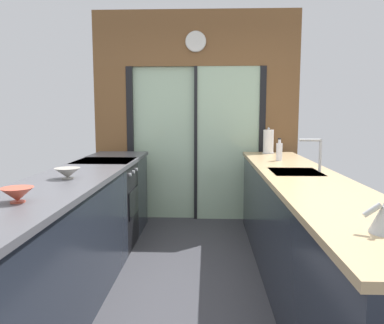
% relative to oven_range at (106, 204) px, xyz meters
% --- Properties ---
extents(ground_plane, '(5.04, 7.60, 0.02)m').
position_rel_oven_range_xyz_m(ground_plane, '(0.91, -0.65, -0.47)').
color(ground_plane, '#38383D').
extents(back_wall_unit, '(2.64, 0.12, 2.70)m').
position_rel_oven_range_xyz_m(back_wall_unit, '(0.91, 1.15, 1.07)').
color(back_wall_unit, brown).
rests_on(back_wall_unit, ground_plane).
extents(left_counter_run, '(0.62, 3.80, 0.92)m').
position_rel_oven_range_xyz_m(left_counter_run, '(-0.00, -1.12, 0.01)').
color(left_counter_run, '#1E232D').
rests_on(left_counter_run, ground_plane).
extents(right_counter_run, '(0.62, 3.80, 0.92)m').
position_rel_oven_range_xyz_m(right_counter_run, '(1.82, -0.95, 0.01)').
color(right_counter_run, '#1E232D').
rests_on(right_counter_run, ground_plane).
extents(sink_faucet, '(0.19, 0.02, 0.28)m').
position_rel_oven_range_xyz_m(sink_faucet, '(1.97, -0.70, 0.65)').
color(sink_faucet, '#B7BABC').
rests_on(sink_faucet, right_counter_run).
extents(oven_range, '(0.60, 0.60, 0.92)m').
position_rel_oven_range_xyz_m(oven_range, '(0.00, 0.00, 0.00)').
color(oven_range, black).
rests_on(oven_range, ground_plane).
extents(mixing_bowl_near, '(0.18, 0.18, 0.08)m').
position_rel_oven_range_xyz_m(mixing_bowl_near, '(0.02, -1.90, 0.51)').
color(mixing_bowl_near, '#BC4C38').
rests_on(mixing_bowl_near, left_counter_run).
extents(mixing_bowl_far, '(0.19, 0.19, 0.08)m').
position_rel_oven_range_xyz_m(mixing_bowl_far, '(0.02, -1.13, 0.51)').
color(mixing_bowl_far, gray).
rests_on(mixing_bowl_far, left_counter_run).
extents(soap_bottle_far, '(0.06, 0.06, 0.23)m').
position_rel_oven_range_xyz_m(soap_bottle_far, '(1.80, 0.05, 0.56)').
color(soap_bottle_far, silver).
rests_on(soap_bottle_far, right_counter_run).
extents(paper_towel_roll, '(0.14, 0.14, 0.31)m').
position_rel_oven_range_xyz_m(paper_towel_roll, '(1.80, 0.78, 0.61)').
color(paper_towel_roll, '#B7BABC').
rests_on(paper_towel_roll, right_counter_run).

